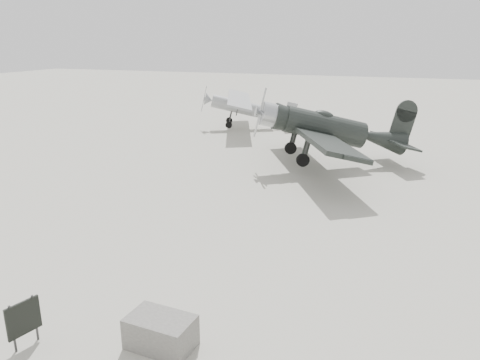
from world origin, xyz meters
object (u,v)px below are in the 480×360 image
(highwing_monoplane, at_px, (246,105))
(equipment_block, at_px, (161,332))
(lowwing_monoplane, at_px, (331,129))
(sign_board, at_px, (23,319))

(highwing_monoplane, relative_size, equipment_block, 6.66)
(lowwing_monoplane, bearing_deg, highwing_monoplane, 104.10)
(sign_board, bearing_deg, lowwing_monoplane, 93.59)
(lowwing_monoplane, bearing_deg, equipment_block, -120.61)
(highwing_monoplane, height_order, sign_board, highwing_monoplane)
(highwing_monoplane, relative_size, sign_board, 8.55)
(highwing_monoplane, height_order, equipment_block, highwing_monoplane)
(equipment_block, bearing_deg, highwing_monoplane, 105.21)
(lowwing_monoplane, relative_size, highwing_monoplane, 1.17)
(lowwing_monoplane, height_order, highwing_monoplane, lowwing_monoplane)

